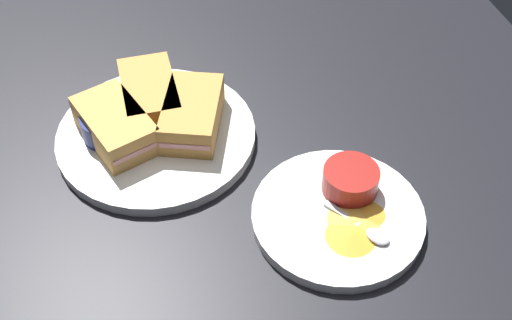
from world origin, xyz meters
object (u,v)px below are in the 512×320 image
plate_sandwich_main (156,136)px  plate_chips_companion (338,216)px  ramekin_dark_sauce (109,124)px  sandwich_half_near (192,114)px  sandwich_half_far (150,95)px  spoon_by_gravy_ramekin (369,231)px  ramekin_light_gravy (351,179)px  spoon_by_dark_ramekin (151,122)px  sandwich_half_extra (115,126)px

plate_sandwich_main → plate_chips_companion: 29.10cm
ramekin_dark_sauce → sandwich_half_near: bearing=81.9°
sandwich_half_far → spoon_by_gravy_ramekin: bearing=36.2°
sandwich_half_near → plate_chips_companion: (20.75, 14.65, -3.20)cm
spoon_by_gravy_ramekin → ramekin_light_gravy: bearing=178.1°
sandwich_half_near → plate_chips_companion: bearing=35.2°
sandwich_half_near → spoon_by_dark_ramekin: (-2.14, -5.78, -2.04)cm
sandwich_half_near → ramekin_dark_sauce: 11.87cm
sandwich_half_far → ramekin_light_gravy: sandwich_half_far is taller
sandwich_half_near → spoon_by_gravy_ramekin: (24.82, 17.20, -2.04)cm
spoon_by_gravy_ramekin → ramekin_dark_sauce: bearing=-132.5°
ramekin_dark_sauce → ramekin_light_gravy: ramekin_dark_sauce is taller
plate_sandwich_main → sandwich_half_near: bearing=86.8°
sandwich_half_extra → sandwich_half_far: bearing=131.8°
sandwich_half_far → ramekin_dark_sauce: bearing=-58.3°
sandwich_half_extra → spoon_by_dark_ramekin: 5.70cm
plate_chips_companion → sandwich_half_extra: bearing=-129.9°
sandwich_half_extra → ramekin_dark_sauce: 1.44cm
plate_chips_companion → sandwich_half_far: bearing=-143.2°
plate_sandwich_main → ramekin_light_gravy: 29.06cm
spoon_by_dark_ramekin → ramekin_light_gravy: (19.53, 23.24, 1.54)cm
plate_sandwich_main → plate_chips_companion: (21.05, 20.09, 0.00)cm
plate_sandwich_main → ramekin_light_gravy: size_ratio=3.89×
plate_chips_companion → ramekin_light_gravy: (-3.36, 2.80, 2.71)cm
spoon_by_dark_ramekin → plate_sandwich_main: bearing=10.5°
spoon_by_dark_ramekin → sandwich_half_extra: bearing=-73.2°
sandwich_half_near → spoon_by_dark_ramekin: 6.50cm
ramekin_dark_sauce → spoon_by_gravy_ramekin: ramekin_dark_sauce is taller
plate_sandwich_main → ramekin_dark_sauce: bearing=-102.2°
sandwich_half_far → spoon_by_gravy_ramekin: 37.91cm
ramekin_dark_sauce → sandwich_half_far: bearing=121.7°
spoon_by_dark_ramekin → plate_chips_companion: size_ratio=0.44×
sandwich_half_far → spoon_by_gravy_ramekin: sandwich_half_far is taller
sandwich_half_far → sandwich_half_extra: size_ratio=0.90×
plate_sandwich_main → ramekin_light_gravy: ramekin_light_gravy is taller
ramekin_dark_sauce → spoon_by_dark_ramekin: (-0.48, 5.97, -1.60)cm
spoon_by_dark_ramekin → sandwich_half_far: bearing=169.8°
sandwich_half_near → sandwich_half_far: same height
sandwich_half_extra → spoon_by_dark_ramekin: bearing=106.8°
sandwich_half_extra → ramekin_light_gravy: (17.99, 28.33, -0.49)cm
plate_chips_companion → spoon_by_gravy_ramekin: 4.94cm
sandwich_half_near → spoon_by_gravy_ramekin: size_ratio=1.63×
sandwich_half_near → plate_sandwich_main: bearing=-93.2°
spoon_by_dark_ramekin → plate_chips_companion: (22.89, 20.43, -1.16)cm
sandwich_half_near → ramekin_dark_sauce: sandwich_half_near is taller
sandwich_half_far → sandwich_half_extra: 7.71cm
plate_sandwich_main → plate_chips_companion: size_ratio=1.28×
ramekin_dark_sauce → spoon_by_dark_ramekin: bearing=94.6°
plate_chips_companion → sandwich_half_near: bearing=-144.8°
plate_sandwich_main → spoon_by_dark_ramekin: size_ratio=2.89×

